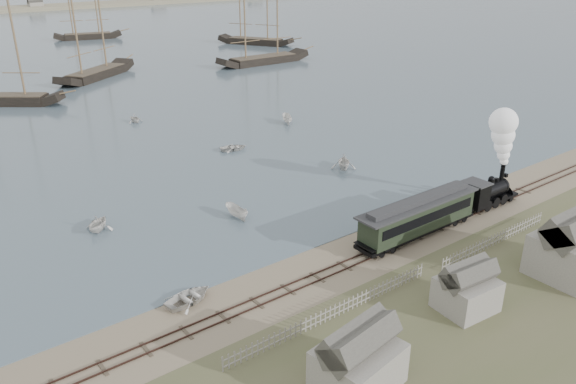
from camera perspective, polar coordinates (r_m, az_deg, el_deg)
ground at (r=50.20m, az=5.05°, el=-6.23°), size 600.00×600.00×0.00m
rail_track at (r=48.93m, az=6.62°, el=-7.09°), size 120.00×1.80×0.16m
picket_fence_west at (r=42.15m, az=4.79°, el=-12.62°), size 19.00×0.10×1.20m
picket_fence_east at (r=54.74m, az=20.27°, el=-5.06°), size 15.00×0.10×1.20m
shed_mid at (r=44.93m, az=17.47°, el=-11.24°), size 4.00×3.50×3.60m
shed_right at (r=52.55m, az=26.44°, el=-7.39°), size 6.00×5.00×5.10m
locomotive at (r=61.76m, az=20.70°, el=2.75°), size 7.94×2.97×9.90m
passenger_coach at (r=53.32m, az=13.09°, el=-2.32°), size 14.07×2.71×3.42m
beached_dinghy at (r=44.10m, az=-10.02°, el=-10.48°), size 3.39×4.33×0.82m
rowboat_1 at (r=56.36m, az=-18.77°, el=-2.99°), size 4.12×4.14×1.65m
rowboat_2 at (r=56.26m, az=-5.27°, el=-2.04°), size 3.29×1.47×1.24m
rowboat_3 at (r=75.76m, az=-5.58°, el=4.53°), size 3.44×4.16×0.75m
rowboat_4 at (r=68.94m, az=5.68°, el=3.08°), size 4.61×4.54×1.84m
rowboat_5 at (r=87.49m, az=-0.10°, el=7.41°), size 3.65×2.68×1.32m
rowboat_7 at (r=91.09m, az=-15.30°, el=7.25°), size 2.93×2.62×1.39m
schooner_3 at (r=125.74m, az=-19.43°, el=15.37°), size 21.24×17.22×20.00m
schooner_4 at (r=135.58m, az=-2.56°, el=17.09°), size 23.72×5.49×20.00m
schooner_5 at (r=165.09m, az=-3.40°, el=18.18°), size 15.63×21.60×20.00m
schooner_8 at (r=185.49m, az=-20.04°, el=17.46°), size 19.93×9.18×20.00m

